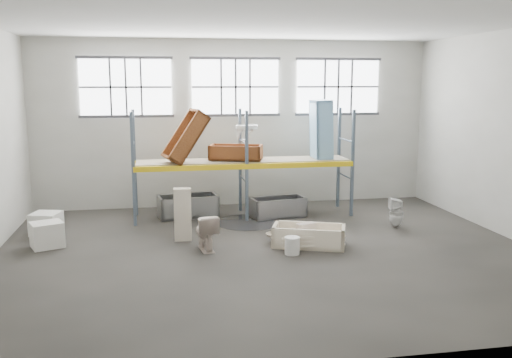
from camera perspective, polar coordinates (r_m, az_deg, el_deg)
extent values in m
cube|color=#44403A|center=(12.49, 1.24, -7.75)|extent=(12.00, 10.00, 0.10)
cube|color=silver|center=(11.96, 1.34, 16.19)|extent=(12.00, 10.00, 0.10)
cube|color=#AAA99E|center=(16.92, -2.16, 5.74)|extent=(12.00, 0.10, 5.00)
cube|color=#A2A195|center=(7.13, 9.43, -0.33)|extent=(12.00, 0.10, 5.00)
cube|color=white|center=(16.61, -13.26, 9.20)|extent=(2.60, 0.04, 1.60)
cube|color=white|center=(16.76, -2.13, 9.47)|extent=(2.60, 0.04, 1.60)
cube|color=white|center=(17.51, 8.44, 9.39)|extent=(2.60, 0.04, 1.60)
cube|color=slate|center=(14.74, -12.55, 0.95)|extent=(0.08, 0.08, 3.00)
cube|color=slate|center=(15.93, -12.39, 1.62)|extent=(0.08, 0.08, 3.00)
cube|color=slate|center=(14.92, -0.96, 1.30)|extent=(0.08, 0.08, 3.00)
cube|color=slate|center=(16.09, -1.65, 1.94)|extent=(0.08, 0.08, 3.00)
cube|color=slate|center=(15.68, 9.92, 1.58)|extent=(0.08, 0.08, 3.00)
cube|color=slate|center=(16.80, 8.52, 2.18)|extent=(0.08, 0.08, 3.00)
cube|color=yellow|center=(14.92, -0.96, 1.30)|extent=(6.00, 0.10, 0.14)
cube|color=yellow|center=(16.09, -1.65, 1.94)|extent=(6.00, 0.10, 0.14)
cube|color=gray|center=(15.49, -1.32, 1.93)|extent=(5.90, 1.10, 0.03)
cylinder|color=black|center=(15.03, -0.82, -4.47)|extent=(1.80, 1.80, 0.00)
cube|color=beige|center=(13.10, 5.20, -5.44)|extent=(0.48, 0.35, 0.42)
imported|color=beige|center=(13.17, 1.88, -5.86)|extent=(0.52, 0.52, 0.14)
imported|color=beige|center=(12.58, -5.21, -5.45)|extent=(0.58, 0.87, 0.83)
cube|color=beige|center=(13.34, -7.56, -3.64)|extent=(0.42, 0.28, 1.26)
imported|color=white|center=(14.89, 14.26, -3.37)|extent=(0.41, 0.40, 0.79)
imported|color=white|center=(15.10, -0.94, 3.68)|extent=(0.76, 0.69, 0.55)
cylinder|color=silver|center=(12.30, 3.75, -6.86)|extent=(0.35, 0.35, 0.39)
cube|color=white|center=(13.64, -20.73, -5.39)|extent=(0.85, 0.80, 0.58)
cube|color=silver|center=(14.79, -20.81, -4.30)|extent=(0.80, 0.80, 0.54)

